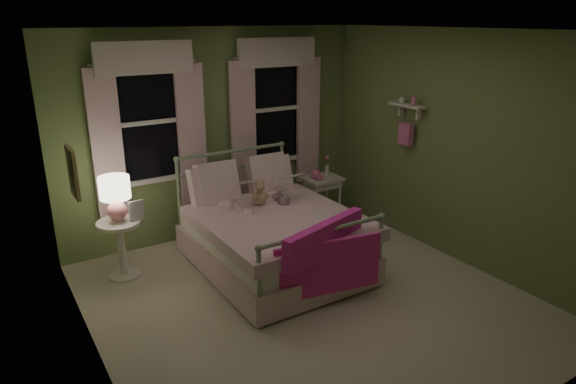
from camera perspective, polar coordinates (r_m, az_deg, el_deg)
room_shell at (r=4.77m, az=2.45°, el=1.71°), size 4.20×4.20×4.20m
bed at (r=5.77m, az=-1.84°, el=-4.83°), size 1.58×2.04×1.18m
pink_throw at (r=4.90m, az=4.24°, el=-6.51°), size 1.09×0.41×0.71m
child_left at (r=5.80m, az=-6.40°, el=1.28°), size 0.32×0.24×0.79m
child_right at (r=6.06m, az=-1.62°, el=1.78°), size 0.38×0.32×0.71m
book_left at (r=5.58m, az=-5.27°, el=0.61°), size 0.22×0.16×0.26m
book_right at (r=5.86m, az=-0.38°, el=1.14°), size 0.21×0.14×0.26m
teddy_bear at (r=5.84m, az=-3.19°, el=-0.27°), size 0.22×0.18×0.30m
nightstand_left at (r=5.82m, az=-18.10°, el=-5.23°), size 0.46×0.46×0.65m
table_lamp at (r=5.63m, az=-18.65°, el=-0.25°), size 0.32×0.32×0.48m
book_nightstand at (r=5.68m, az=-17.17°, el=-3.12°), size 0.17×0.23×0.02m
nightstand_right at (r=6.97m, az=3.76°, el=0.86°), size 0.50×0.40×0.64m
pink_toy at (r=6.87m, az=3.13°, el=1.97°), size 0.14×0.19×0.14m
bud_vase at (r=7.01m, az=4.36°, el=2.99°), size 0.06×0.06×0.28m
window_left at (r=6.13m, az=-15.22°, el=8.07°), size 1.34×0.13×1.96m
window_right at (r=6.81m, az=-1.31°, el=9.75°), size 1.34×0.13×1.96m
wall_shelf at (r=6.43m, az=13.06°, el=7.82°), size 0.15×0.50×0.60m
framed_picture at (r=4.56m, az=-22.79°, el=2.02°), size 0.03×0.32×0.42m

